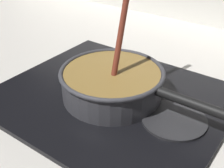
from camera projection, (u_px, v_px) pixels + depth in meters
ground at (71, 125)px, 0.69m from camera, size 2.40×1.60×0.04m
hob_plate at (112, 98)px, 0.75m from camera, size 0.56×0.48×0.01m
burner_ring at (112, 94)px, 0.74m from camera, size 0.20×0.20×0.01m
spare_burner at (174, 119)px, 0.66m from camera, size 0.15×0.15×0.01m
cooking_pan at (113, 82)px, 0.72m from camera, size 0.42×0.26×0.32m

